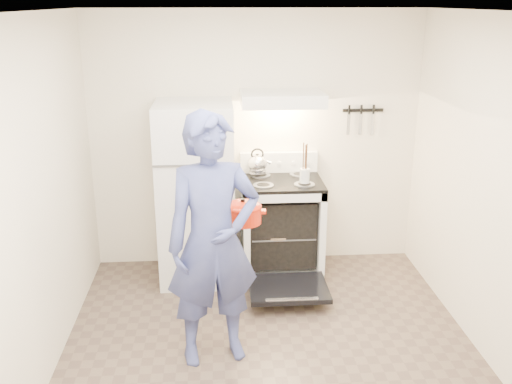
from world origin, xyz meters
TOP-DOWN VIEW (x-y plane):
  - floor at (0.00, 0.00)m, footprint 3.60×3.60m
  - back_wall at (0.00, 1.80)m, footprint 3.20×0.02m
  - refrigerator at (-0.58, 1.45)m, footprint 0.70×0.70m
  - stove_body at (0.23, 1.48)m, footprint 0.76×0.65m
  - cooktop at (0.23, 1.48)m, footprint 0.76×0.65m
  - backsplash at (0.23, 1.76)m, footprint 0.76×0.07m
  - oven_door at (0.23, 0.88)m, footprint 0.70×0.54m
  - oven_rack at (0.23, 1.48)m, footprint 0.60×0.52m
  - range_hood at (0.23, 1.55)m, footprint 0.76×0.50m
  - knife_strip at (1.05, 1.79)m, footprint 0.40×0.02m
  - pizza_stone at (0.17, 1.38)m, footprint 0.34×0.34m
  - tea_kettle at (0.01, 1.63)m, footprint 0.23×0.19m
  - utensil_jar at (0.42, 1.30)m, footprint 0.10×0.10m
  - person at (-0.42, 0.11)m, footprint 0.77×0.60m
  - dutch_oven at (-0.19, 0.44)m, footprint 0.35×0.28m

SIDE VIEW (x-z plane):
  - floor at x=0.00m, z-range 0.00..0.00m
  - oven_door at x=0.23m, z-range 0.10..0.15m
  - oven_rack at x=0.23m, z-range 0.43..0.45m
  - pizza_stone at x=0.17m, z-range 0.45..0.46m
  - stove_body at x=0.23m, z-range 0.00..0.92m
  - refrigerator at x=-0.58m, z-range 0.00..1.70m
  - cooktop at x=0.23m, z-range 0.92..0.95m
  - person at x=-0.42m, z-range 0.00..1.87m
  - dutch_oven at x=-0.19m, z-range 0.90..1.13m
  - utensil_jar at x=0.42m, z-range 0.98..1.11m
  - backsplash at x=0.23m, z-range 0.95..1.15m
  - tea_kettle at x=0.01m, z-range 0.95..1.22m
  - back_wall at x=0.00m, z-range 0.00..2.50m
  - knife_strip at x=1.05m, z-range 1.54..1.56m
  - range_hood at x=0.23m, z-range 1.65..1.77m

